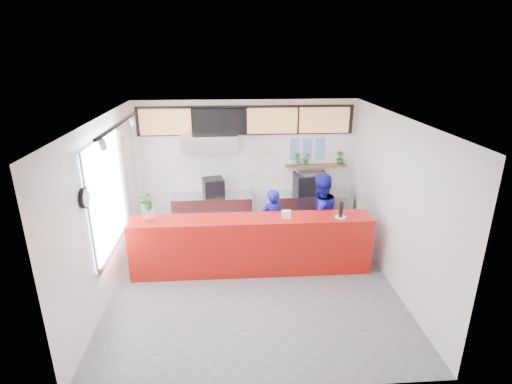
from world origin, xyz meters
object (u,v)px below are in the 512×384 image
(staff_right, at_px, (319,215))
(pepper_mill, at_px, (341,209))
(service_counter, at_px, (252,245))
(espresso_machine, at_px, (311,183))
(staff_center, at_px, (272,222))
(panini_oven, at_px, (213,187))

(staff_right, xyz_separation_m, pepper_mill, (0.24, -0.66, 0.40))
(service_counter, relative_size, espresso_machine, 6.16)
(staff_center, height_order, pepper_mill, staff_center)
(espresso_machine, distance_m, pepper_mill, 1.90)
(service_counter, distance_m, staff_center, 0.80)
(service_counter, bearing_deg, pepper_mill, -3.04)
(espresso_machine, bearing_deg, panini_oven, 174.13)
(service_counter, height_order, staff_right, staff_right)
(espresso_machine, height_order, staff_center, staff_center)
(espresso_machine, xyz_separation_m, staff_right, (-0.06, -1.23, -0.27))
(service_counter, bearing_deg, staff_right, 22.24)
(panini_oven, height_order, staff_right, staff_right)
(espresso_machine, xyz_separation_m, staff_center, (-1.02, -1.16, -0.43))
(espresso_machine, height_order, staff_right, staff_right)
(espresso_machine, relative_size, staff_center, 0.52)
(panini_oven, bearing_deg, espresso_machine, -12.81)
(panini_oven, distance_m, staff_center, 1.72)
(service_counter, distance_m, pepper_mill, 1.79)
(espresso_machine, relative_size, staff_right, 0.42)
(staff_center, relative_size, pepper_mill, 4.83)
(service_counter, distance_m, panini_oven, 2.03)
(panini_oven, relative_size, staff_center, 0.31)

